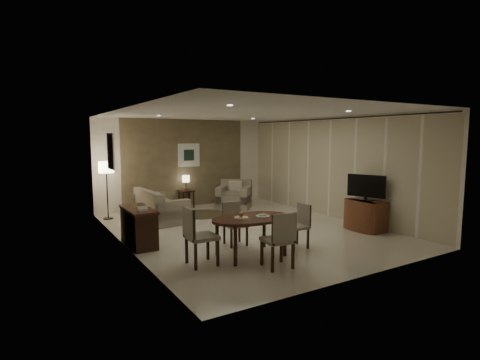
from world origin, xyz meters
TOP-DOWN VIEW (x-y plane):
  - room_shell at (0.00, 0.40)m, footprint 5.50×7.00m
  - taupe_accent at (0.00, 3.48)m, footprint 3.96×0.03m
  - curtain_wall at (2.68, 0.00)m, footprint 0.08×6.70m
  - curtain_rod at (2.68, 0.00)m, footprint 0.03×6.80m
  - art_back_frame at (0.10, 3.46)m, footprint 0.72×0.03m
  - art_back_canvas at (0.10, 3.44)m, footprint 0.34×0.01m
  - art_left_frame at (-2.72, 1.20)m, footprint 0.03×0.60m
  - art_left_canvas at (-2.71, 1.20)m, footprint 0.01×0.46m
  - downlight_nl at (-1.40, -1.80)m, footprint 0.10×0.10m
  - downlight_nr at (1.40, -1.80)m, footprint 0.10×0.10m
  - downlight_fl at (-1.40, 1.80)m, footprint 0.10×0.10m
  - downlight_fr at (1.40, 1.80)m, footprint 0.10×0.10m
  - console_desk at (-2.49, 0.00)m, footprint 0.48×1.20m
  - telephone at (-2.49, -0.30)m, footprint 0.20×0.14m
  - tv_cabinet at (2.40, -1.50)m, footprint 0.48×0.90m
  - flat_tv at (2.38, -1.50)m, footprint 0.36×0.85m
  - dining_table at (-0.92, -1.72)m, footprint 1.52×0.95m
  - chair_near at (-0.88, -2.46)m, footprint 0.51×0.51m
  - chair_far at (-0.82, -0.99)m, footprint 0.45×0.45m
  - chair_left at (-1.90, -1.71)m, footprint 0.50×0.50m
  - chair_right at (0.10, -1.75)m, footprint 0.43×0.43m
  - plate_a at (-1.10, -1.67)m, footprint 0.26×0.26m
  - plate_b at (-0.70, -1.77)m, footprint 0.26×0.26m
  - fruit_apple at (-1.10, -1.67)m, footprint 0.09×0.09m
  - napkin at (-0.70, -1.77)m, footprint 0.12×0.08m
  - round_rug at (-0.10, 2.04)m, footprint 1.33×1.33m
  - sofa at (-1.36, 1.92)m, footprint 1.77×0.96m
  - armchair at (1.09, 2.36)m, footprint 1.31×1.31m
  - side_table at (-0.10, 3.24)m, footprint 0.42×0.42m
  - table_lamp at (-0.10, 3.25)m, footprint 0.22×0.22m
  - floor_lamp at (-2.51, 2.82)m, footprint 0.39×0.39m

SIDE VIEW (x-z plane):
  - round_rug at x=-0.10m, z-range 0.00..0.01m
  - side_table at x=-0.10m, z-range 0.00..0.54m
  - tv_cabinet at x=2.40m, z-range 0.00..0.70m
  - dining_table at x=-0.92m, z-range 0.00..0.71m
  - console_desk at x=-2.49m, z-range 0.00..0.75m
  - sofa at x=-1.36m, z-range 0.00..0.81m
  - armchair at x=1.09m, z-range 0.00..0.85m
  - chair_far at x=-0.82m, z-range 0.00..0.85m
  - chair_right at x=0.10m, z-range 0.00..0.86m
  - chair_near at x=-0.88m, z-range 0.00..0.95m
  - chair_left at x=-1.90m, z-range 0.00..1.00m
  - plate_a at x=-1.10m, z-range 0.71..0.73m
  - plate_b at x=-0.70m, z-range 0.71..0.73m
  - napkin at x=-0.70m, z-range 0.73..0.76m
  - floor_lamp at x=-2.51m, z-range 0.00..1.53m
  - fruit_apple at x=-1.10m, z-range 0.73..0.82m
  - table_lamp at x=-0.10m, z-range 0.54..1.04m
  - telephone at x=-2.49m, z-range 0.76..0.85m
  - flat_tv at x=2.38m, z-range 0.72..1.32m
  - curtain_wall at x=2.68m, z-range 0.03..2.61m
  - taupe_accent at x=0.00m, z-range 0.00..2.70m
  - room_shell at x=0.00m, z-range 0.00..2.70m
  - art_back_frame at x=0.10m, z-range 1.24..1.96m
  - art_back_canvas at x=0.10m, z-range 1.43..1.77m
  - art_left_frame at x=-2.72m, z-range 1.45..2.25m
  - art_left_canvas at x=-2.71m, z-range 1.53..2.17m
  - curtain_rod at x=2.68m, z-range 2.62..2.66m
  - downlight_nl at x=-1.40m, z-range 2.68..2.69m
  - downlight_nr at x=1.40m, z-range 2.68..2.69m
  - downlight_fl at x=-1.40m, z-range 2.68..2.69m
  - downlight_fr at x=1.40m, z-range 2.68..2.69m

